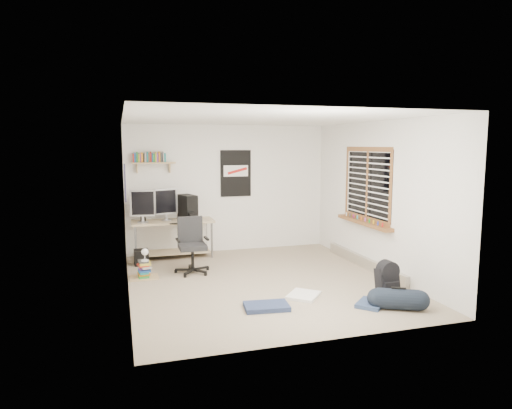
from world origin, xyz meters
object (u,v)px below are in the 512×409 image
object	(u,v)px
office_chair	(192,244)
book_stack	(144,269)
desk	(173,238)
backpack	(387,282)
duffel_bag	(398,299)

from	to	relation	value
office_chair	book_stack	distance (m)	0.87
desk	book_stack	size ratio (longest dim) A/B	3.74
backpack	book_stack	size ratio (longest dim) A/B	0.98
duffel_bag	book_stack	size ratio (longest dim) A/B	1.31
office_chair	backpack	distance (m)	3.14
desk	backpack	bearing A→B (deg)	-62.64
duffel_bag	book_stack	xyz separation A→B (m)	(-3.07, 2.39, 0.01)
book_stack	duffel_bag	bearing A→B (deg)	-37.88
desk	book_stack	distance (m)	1.42
duffel_bag	desk	bearing A→B (deg)	150.81
office_chair	duffel_bag	world-z (taller)	office_chair
office_chair	duffel_bag	distance (m)	3.37
desk	backpack	size ratio (longest dim) A/B	3.82
desk	duffel_bag	xyz separation A→B (m)	(2.46, -3.65, -0.22)
office_chair	duffel_bag	xyz separation A→B (m)	(2.28, -2.46, -0.35)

